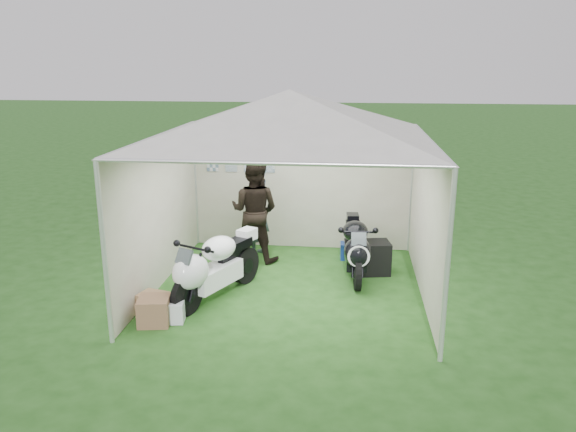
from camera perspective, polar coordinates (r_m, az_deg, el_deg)
name	(u,v)px	position (r m, az deg, el deg)	size (l,w,h in m)	color
ground	(289,287)	(8.77, 0.13, -7.24)	(80.00, 80.00, 0.00)	#1D4814
canopy_tent	(290,119)	(8.16, 0.16, 9.78)	(5.66, 5.66, 3.00)	silver
motorcycle_white	(213,266)	(8.19, -7.65, -5.03)	(1.04, 1.82, 0.96)	black
motorcycle_black	(355,247)	(9.07, 6.87, -3.11)	(0.49, 1.86, 0.92)	black
paddock_stand	(351,251)	(9.99, 6.47, -3.54)	(0.39, 0.25, 0.29)	#2040B8
person_dark_jacket	(254,211)	(9.69, -3.43, 0.53)	(0.87, 0.68, 1.78)	black
person_blue_jacket	(256,209)	(9.91, -3.25, 0.68)	(0.63, 0.41, 1.71)	slate
equipment_box	(373,257)	(9.35, 8.59, -4.18)	(0.54, 0.43, 0.54)	black
crate_0	(169,311)	(7.83, -11.99, -9.39)	(0.42, 0.32, 0.28)	silver
crate_1	(154,311)	(7.77, -13.42, -9.34)	(0.41, 0.41, 0.36)	brown
crate_2	(156,303)	(8.14, -13.22, -8.60)	(0.33, 0.28, 0.24)	silver
crate_3	(155,303)	(8.09, -13.35, -8.62)	(0.43, 0.30, 0.28)	#876444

